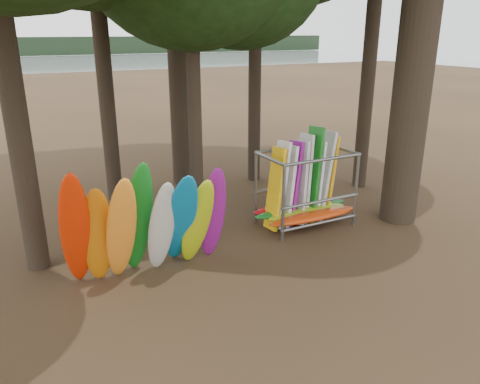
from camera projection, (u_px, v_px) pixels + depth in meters
name	position (u px, v px, depth m)	size (l,w,h in m)	color
ground	(294.00, 257.00, 11.81)	(120.00, 120.00, 0.00)	#47331E
lake	(45.00, 73.00, 62.23)	(160.00, 160.00, 0.00)	gray
far_shore	(20.00, 47.00, 103.59)	(160.00, 4.00, 4.00)	black
kayak_row	(146.00, 226.00, 10.31)	(3.86, 2.15, 3.09)	red
storage_rack	(305.00, 191.00, 13.54)	(3.17, 1.52, 2.85)	slate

